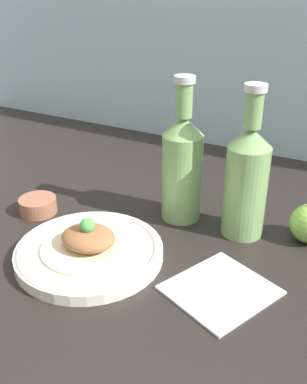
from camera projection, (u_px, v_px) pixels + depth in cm
name	position (u px, v px, depth cm)	size (l,w,h in cm)	color
ground_plane	(157.00, 257.00, 79.25)	(180.00, 110.00, 4.00)	black
plate	(89.00, 251.00, 75.15)	(24.78, 24.78, 2.32)	silver
plated_food	(88.00, 240.00, 74.12)	(16.01, 16.01, 5.59)	beige
cider_bottle_left	(182.00, 165.00, 83.23)	(7.54, 7.54, 27.40)	#729E5B
cider_bottle_right	(247.00, 179.00, 78.01)	(7.54, 7.54, 27.40)	#729E5B
napkin	(220.00, 289.00, 67.70)	(18.10, 18.70, 0.80)	#B7BCC6
dipping_bowl	(37.00, 206.00, 88.74)	(7.34, 7.34, 3.06)	#996047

